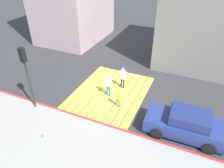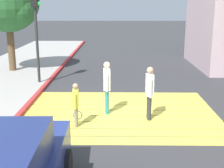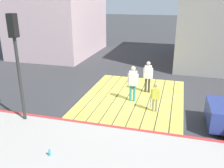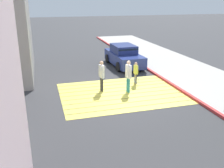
{
  "view_description": "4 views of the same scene",
  "coord_description": "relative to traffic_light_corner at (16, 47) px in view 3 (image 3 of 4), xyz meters",
  "views": [
    {
      "loc": [
        -11.3,
        -5.18,
        8.85
      ],
      "look_at": [
        -0.66,
        -0.43,
        1.23
      ],
      "focal_mm": 33.59,
      "sensor_mm": 36.0,
      "label": 1
    },
    {
      "loc": [
        -0.11,
        -9.78,
        3.53
      ],
      "look_at": [
        -0.26,
        0.18,
        0.96
      ],
      "focal_mm": 49.55,
      "sensor_mm": 36.0,
      "label": 2
    },
    {
      "loc": [
        -11.14,
        -2.02,
        4.78
      ],
      "look_at": [
        -0.38,
        0.98,
        0.77
      ],
      "focal_mm": 39.07,
      "sensor_mm": 36.0,
      "label": 3
    },
    {
      "loc": [
        3.98,
        12.09,
        4.84
      ],
      "look_at": [
        0.75,
        0.87,
        0.87
      ],
      "focal_mm": 40.64,
      "sensor_mm": 36.0,
      "label": 4
    }
  ],
  "objects": [
    {
      "name": "pedestrian_child_with_racket",
      "position": [
        2.28,
        -4.94,
        -2.29
      ],
      "size": [
        0.28,
        0.41,
        1.33
      ],
      "color": "gray",
      "rests_on": "ground"
    },
    {
      "name": "pedestrian_adult_lead",
      "position": [
        3.16,
        -3.79,
        -2.02
      ],
      "size": [
        0.24,
        0.51,
        1.75
      ],
      "color": "teal",
      "rests_on": "ground"
    },
    {
      "name": "ground_plane",
      "position": [
        3.58,
        -3.74,
        -3.04
      ],
      "size": [
        120.0,
        120.0,
        0.0
      ],
      "primitive_type": "plane",
      "color": "#38383A"
    },
    {
      "name": "pedestrian_adult_trailing",
      "position": [
        4.49,
        -4.32,
        -2.05
      ],
      "size": [
        0.23,
        0.5,
        1.69
      ],
      "color": "#333338",
      "rests_on": "ground"
    },
    {
      "name": "curb_painted",
      "position": [
        0.33,
        -3.74,
        -2.97
      ],
      "size": [
        0.16,
        40.0,
        0.13
      ],
      "primitive_type": "cube",
      "color": "#BC3333",
      "rests_on": "ground"
    },
    {
      "name": "sidewalk_west",
      "position": [
        -2.02,
        -3.74,
        -2.98
      ],
      "size": [
        4.8,
        40.0,
        0.12
      ],
      "primitive_type": "cube",
      "color": "#ADA8A0",
      "rests_on": "ground"
    },
    {
      "name": "traffic_light_corner",
      "position": [
        0.0,
        0.0,
        0.0
      ],
      "size": [
        0.39,
        0.28,
        4.24
      ],
      "color": "#2D2D2D",
      "rests_on": "ground"
    },
    {
      "name": "crosswalk_stripes",
      "position": [
        3.58,
        -3.74,
        -3.03
      ],
      "size": [
        6.4,
        4.9,
        0.01
      ],
      "color": "#EAD64C",
      "rests_on": "ground"
    },
    {
      "name": "water_bottle",
      "position": [
        -1.94,
        -2.19,
        -2.81
      ],
      "size": [
        0.07,
        0.07,
        0.22
      ],
      "primitive_type": "cylinder",
      "color": "#33A5BF",
      "rests_on": "sidewalk_west"
    }
  ]
}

